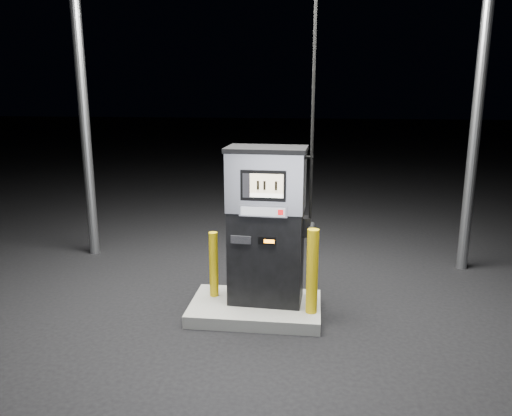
# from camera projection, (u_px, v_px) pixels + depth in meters

# --- Properties ---
(ground) EXTENTS (80.00, 80.00, 0.00)m
(ground) POSITION_uv_depth(u_px,v_px,m) (255.00, 314.00, 6.21)
(ground) COLOR black
(ground) RESTS_ON ground
(pump_island) EXTENTS (1.60, 1.00, 0.15)m
(pump_island) POSITION_uv_depth(u_px,v_px,m) (255.00, 308.00, 6.19)
(pump_island) COLOR slate
(pump_island) RESTS_ON ground
(fuel_dispenser) EXTENTS (1.07, 0.61, 3.98)m
(fuel_dispenser) POSITION_uv_depth(u_px,v_px,m) (267.00, 224.00, 6.02)
(fuel_dispenser) COLOR black
(fuel_dispenser) RESTS_ON pump_island
(bollard_left) EXTENTS (0.14, 0.14, 0.84)m
(bollard_left) POSITION_uv_depth(u_px,v_px,m) (214.00, 264.00, 6.29)
(bollard_left) COLOR gold
(bollard_left) RESTS_ON pump_island
(bollard_right) EXTENTS (0.15, 0.15, 1.02)m
(bollard_right) POSITION_uv_depth(u_px,v_px,m) (312.00, 272.00, 5.80)
(bollard_right) COLOR gold
(bollard_right) RESTS_ON pump_island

